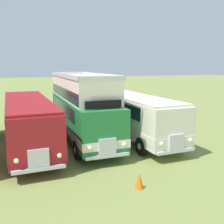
{
  "coord_description": "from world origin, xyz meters",
  "views": [
    {
      "loc": [
        1.39,
        -16.73,
        5.03
      ],
      "look_at": [
        7.43,
        0.32,
        1.78
      ],
      "focal_mm": 41.65,
      "sensor_mm": 36.0,
      "label": 1
    }
  ],
  "objects_px": {
    "bus_sixth_in_row": "(131,113)",
    "bus_fourth_in_row": "(28,119)",
    "bus_fifth_in_row": "(82,106)",
    "cone_far_end": "(139,181)"
  },
  "relations": [
    {
      "from": "bus_fourth_in_row",
      "to": "cone_far_end",
      "type": "xyz_separation_m",
      "value": [
        4.08,
        -7.49,
        -1.42
      ]
    },
    {
      "from": "bus_fourth_in_row",
      "to": "bus_fifth_in_row",
      "type": "bearing_deg",
      "value": 2.89
    },
    {
      "from": "bus_fifth_in_row",
      "to": "cone_far_end",
      "type": "distance_m",
      "value": 7.95
    },
    {
      "from": "bus_fourth_in_row",
      "to": "bus_sixth_in_row",
      "type": "xyz_separation_m",
      "value": [
        6.94,
        -0.05,
        -0.0
      ]
    },
    {
      "from": "bus_fourth_in_row",
      "to": "cone_far_end",
      "type": "distance_m",
      "value": 8.65
    },
    {
      "from": "bus_fifth_in_row",
      "to": "bus_fourth_in_row",
      "type": "bearing_deg",
      "value": -177.11
    },
    {
      "from": "bus_sixth_in_row",
      "to": "bus_fifth_in_row",
      "type": "bearing_deg",
      "value": 176.35
    },
    {
      "from": "bus_sixth_in_row",
      "to": "bus_fourth_in_row",
      "type": "bearing_deg",
      "value": 179.62
    },
    {
      "from": "bus_fifth_in_row",
      "to": "bus_sixth_in_row",
      "type": "xyz_separation_m",
      "value": [
        3.47,
        -0.22,
        -0.6
      ]
    },
    {
      "from": "bus_fourth_in_row",
      "to": "cone_far_end",
      "type": "height_order",
      "value": "bus_fourth_in_row"
    }
  ]
}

